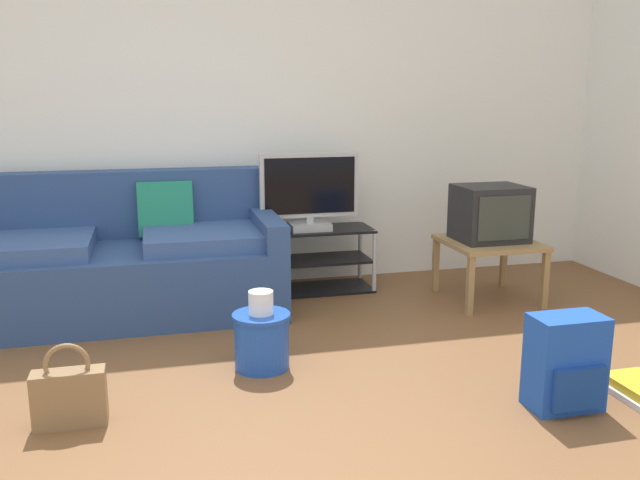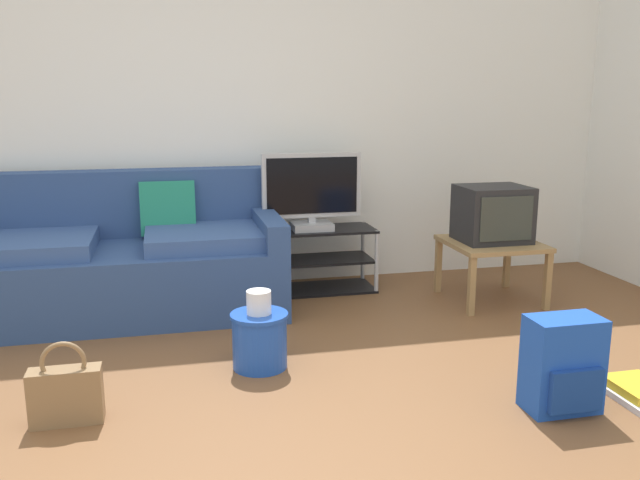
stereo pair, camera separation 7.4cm
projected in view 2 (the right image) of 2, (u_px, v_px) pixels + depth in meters
ground_plane at (271, 448)px, 2.69m from camera, size 9.00×9.80×0.02m
wall_back at (214, 99)px, 4.73m from camera, size 9.00×0.10×2.70m
couch at (123, 261)px, 4.31m from camera, size 2.02×0.93×0.88m
tv_stand at (311, 260)px, 4.77m from camera, size 0.90×0.37×0.45m
flat_tv at (312, 192)px, 4.64m from camera, size 0.70×0.22×0.54m
side_table at (492, 249)px, 4.51m from camera, size 0.60×0.60×0.41m
crt_tv at (493, 214)px, 4.48m from camera, size 0.45×0.39×0.37m
backpack at (563, 365)px, 2.96m from camera, size 0.32×0.26×0.43m
handbag at (66, 393)px, 2.85m from camera, size 0.30×0.11×0.37m
cleaning_bucket at (260, 336)px, 3.43m from camera, size 0.30×0.30×0.41m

